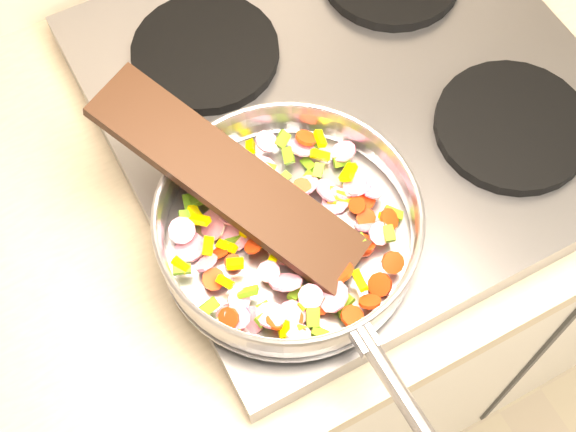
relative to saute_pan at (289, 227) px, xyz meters
name	(u,v)px	position (x,y,z in m)	size (l,w,h in m)	color
cooktop	(353,101)	(0.17, 0.15, -0.07)	(0.60, 0.60, 0.04)	#939399
grate_fl	(311,223)	(0.03, 0.01, -0.04)	(0.19, 0.19, 0.02)	black
grate_fr	(512,126)	(0.31, 0.01, -0.04)	(0.19, 0.19, 0.02)	black
grate_bl	(205,52)	(0.03, 0.29, -0.04)	(0.19, 0.19, 0.02)	black
saute_pan	(289,227)	(0.00, 0.00, 0.00)	(0.33, 0.50, 0.06)	#9E9EA5
vegetable_heap	(284,233)	(0.00, 0.00, -0.01)	(0.26, 0.27, 0.05)	red
wooden_spatula	(228,179)	(-0.04, 0.07, 0.03)	(0.33, 0.07, 0.02)	black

